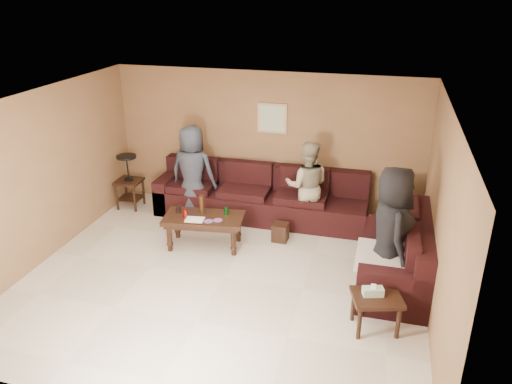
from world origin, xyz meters
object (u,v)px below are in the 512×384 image
waste_bin (280,232)px  person_right (391,231)px  sectional_sofa (300,218)px  coffee_table (204,221)px  person_middle (307,186)px  side_table_right (376,300)px  person_left (193,172)px  end_table_left (129,180)px

waste_bin → person_right: size_ratio=0.16×
sectional_sofa → person_right: 1.94m
coffee_table → person_middle: (1.43, 1.06, 0.33)m
side_table_right → waste_bin: size_ratio=2.32×
waste_bin → person_right: person_right is taller
waste_bin → person_left: 1.89m
coffee_table → waste_bin: coffee_table is taller
coffee_table → person_left: person_left is taller
person_left → person_right: (3.36, -1.52, 0.06)m
sectional_sofa → person_middle: size_ratio=3.06×
waste_bin → person_middle: (0.31, 0.57, 0.61)m
waste_bin → person_left: (-1.68, 0.52, 0.68)m
coffee_table → person_middle: 1.81m
coffee_table → end_table_left: 2.12m
person_left → coffee_table: bearing=121.3°
waste_bin → side_table_right: bearing=-50.4°
side_table_right → person_right: bearing=83.1°
coffee_table → end_table_left: (-1.84, 1.04, 0.09)m
sectional_sofa → coffee_table: size_ratio=3.58×
person_left → side_table_right: bearing=145.3°
person_middle → person_right: size_ratio=0.86×
sectional_sofa → person_middle: bearing=84.5°
side_table_right → coffee_table: bearing=152.3°
sectional_sofa → waste_bin: sectional_sofa is taller
side_table_right → person_left: bearing=143.4°
end_table_left → person_middle: 3.28m
sectional_sofa → side_table_right: (1.29, -2.11, 0.08)m
coffee_table → side_table_right: coffee_table is taller
coffee_table → person_left: (-0.56, 1.00, 0.39)m
sectional_sofa → waste_bin: bearing=-141.9°
person_right → side_table_right: bearing=158.9°
sectional_sofa → side_table_right: size_ratio=6.87×
person_left → end_table_left: bearing=0.1°
person_middle → end_table_left: bearing=-8.0°
sectional_sofa → end_table_left: size_ratio=4.62×
coffee_table → waste_bin: 1.25m
side_table_right → person_right: (0.11, 0.89, 0.48)m
side_table_right → person_left: 4.07m
end_table_left → person_right: person_right is taller
side_table_right → person_left: (-3.25, 2.41, 0.42)m
sectional_sofa → coffee_table: sectional_sofa is taller
sectional_sofa → end_table_left: bearing=174.0°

